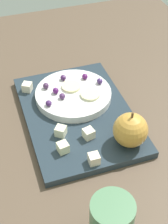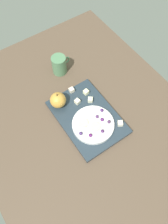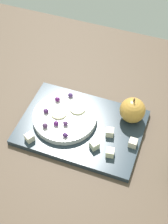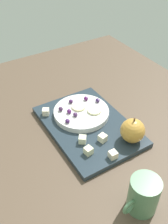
% 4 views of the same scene
% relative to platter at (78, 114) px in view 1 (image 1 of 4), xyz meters
% --- Properties ---
extents(table, '(1.20, 0.95, 0.03)m').
position_rel_platter_xyz_m(table, '(0.02, 0.02, -0.03)').
color(table, brown).
rests_on(table, ground).
extents(platter, '(0.35, 0.24, 0.02)m').
position_rel_platter_xyz_m(platter, '(0.00, 0.00, 0.00)').
color(platter, '#26333E').
rests_on(platter, table).
extents(serving_dish, '(0.19, 0.19, 0.02)m').
position_rel_platter_xyz_m(serving_dish, '(-0.05, 0.01, 0.02)').
color(serving_dish, white).
rests_on(serving_dish, platter).
extents(apple_whole, '(0.07, 0.07, 0.07)m').
position_rel_platter_xyz_m(apple_whole, '(0.13, 0.07, 0.05)').
color(apple_whole, gold).
rests_on(apple_whole, platter).
extents(apple_stem, '(0.01, 0.01, 0.01)m').
position_rel_platter_xyz_m(apple_stem, '(0.13, 0.07, 0.09)').
color(apple_stem, brown).
rests_on(apple_stem, apple_whole).
extents(cheese_cube_0, '(0.03, 0.03, 0.02)m').
position_rel_platter_xyz_m(cheese_cube_0, '(-0.12, -0.10, 0.02)').
color(cheese_cube_0, white).
rests_on(cheese_cube_0, platter).
extents(cheese_cube_1, '(0.02, 0.02, 0.02)m').
position_rel_platter_xyz_m(cheese_cube_1, '(0.16, -0.02, 0.02)').
color(cheese_cube_1, '#F4E0C6').
rests_on(cheese_cube_1, platter).
extents(cheese_cube_2, '(0.03, 0.03, 0.02)m').
position_rel_platter_xyz_m(cheese_cube_2, '(0.09, -0.00, 0.02)').
color(cheese_cube_2, '#F9ECC9').
rests_on(cheese_cube_2, platter).
extents(cheese_cube_3, '(0.03, 0.03, 0.02)m').
position_rel_platter_xyz_m(cheese_cube_3, '(0.11, -0.07, 0.02)').
color(cheese_cube_3, '#F7F0BE').
rests_on(cheese_cube_3, platter).
extents(cheese_cube_4, '(0.03, 0.03, 0.02)m').
position_rel_platter_xyz_m(cheese_cube_4, '(0.06, -0.06, 0.02)').
color(cheese_cube_4, '#EDE8C2').
rests_on(cheese_cube_4, platter).
extents(grape_0, '(0.02, 0.01, 0.01)m').
position_rel_platter_xyz_m(grape_0, '(-0.06, 0.08, 0.03)').
color(grape_0, '#422961').
rests_on(grape_0, serving_dish).
extents(grape_1, '(0.02, 0.01, 0.01)m').
position_rel_platter_xyz_m(grape_1, '(-0.09, 0.05, 0.03)').
color(grape_1, '#521759').
rests_on(grape_1, serving_dish).
extents(grape_2, '(0.02, 0.01, 0.01)m').
position_rel_platter_xyz_m(grape_2, '(-0.11, -0.00, 0.03)').
color(grape_2, '#422051').
rests_on(grape_2, serving_dish).
extents(grape_3, '(0.02, 0.01, 0.01)m').
position_rel_platter_xyz_m(grape_3, '(-0.06, -0.04, 0.03)').
color(grape_3, '#531C61').
rests_on(grape_3, serving_dish).
extents(grape_4, '(0.02, 0.01, 0.01)m').
position_rel_platter_xyz_m(grape_4, '(-0.09, -0.05, 0.03)').
color(grape_4, '#482B50').
rests_on(grape_4, serving_dish).
extents(grape_5, '(0.02, 0.01, 0.01)m').
position_rel_platter_xyz_m(grape_5, '(-0.04, -0.03, 0.03)').
color(grape_5, '#4E2C5B').
rests_on(grape_5, serving_dish).
extents(grape_6, '(0.02, 0.01, 0.01)m').
position_rel_platter_xyz_m(grape_6, '(-0.02, -0.06, 0.03)').
color(grape_6, '#43225A').
rests_on(grape_6, serving_dish).
extents(apple_slice_0, '(0.05, 0.05, 0.01)m').
position_rel_platter_xyz_m(apple_slice_0, '(-0.03, 0.04, 0.03)').
color(apple_slice_0, beige).
rests_on(apple_slice_0, serving_dish).
extents(apple_slice_1, '(0.05, 0.05, 0.01)m').
position_rel_platter_xyz_m(apple_slice_1, '(-0.07, 0.01, 0.03)').
color(apple_slice_1, beige).
rests_on(apple_slice_1, serving_dish).
extents(cup, '(0.07, 0.10, 0.10)m').
position_rel_platter_xyz_m(cup, '(0.31, -0.04, 0.04)').
color(cup, '#517F58').
rests_on(cup, table).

